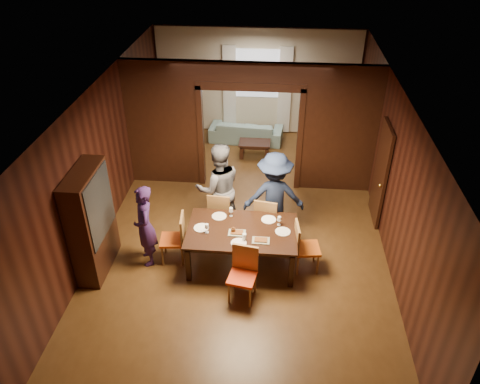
# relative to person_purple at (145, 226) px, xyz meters

# --- Properties ---
(floor) EXTENTS (9.00, 9.00, 0.00)m
(floor) POSITION_rel_person_purple_xyz_m (1.67, 1.27, -0.79)
(floor) COLOR #4D3015
(floor) RESTS_ON ground
(ceiling) EXTENTS (5.50, 9.00, 0.02)m
(ceiling) POSITION_rel_person_purple_xyz_m (1.67, 1.27, 2.11)
(ceiling) COLOR silver
(ceiling) RESTS_ON room_walls
(room_walls) EXTENTS (5.52, 9.01, 2.90)m
(room_walls) POSITION_rel_person_purple_xyz_m (1.67, 3.15, 0.71)
(room_walls) COLOR black
(room_walls) RESTS_ON floor
(person_purple) EXTENTS (0.57, 0.68, 1.59)m
(person_purple) POSITION_rel_person_purple_xyz_m (0.00, 0.00, 0.00)
(person_purple) COLOR #341B4F
(person_purple) RESTS_ON floor
(person_grey) EXTENTS (1.10, 0.97, 1.89)m
(person_grey) POSITION_rel_person_purple_xyz_m (1.19, 1.13, 0.15)
(person_grey) COLOR #55555C
(person_grey) RESTS_ON floor
(person_navy) EXTENTS (1.23, 0.78, 1.82)m
(person_navy) POSITION_rel_person_purple_xyz_m (2.27, 0.99, 0.11)
(person_navy) COLOR #19233E
(person_navy) RESTS_ON floor
(sofa) EXTENTS (2.02, 0.93, 0.57)m
(sofa) POSITION_rel_person_purple_xyz_m (1.42, 5.12, -0.51)
(sofa) COLOR #81A8A9
(sofa) RESTS_ON floor
(serving_bowl) EXTENTS (0.29, 0.29, 0.07)m
(serving_bowl) POSITION_rel_person_purple_xyz_m (1.79, 0.15, 0.00)
(serving_bowl) COLOR black
(serving_bowl) RESTS_ON dining_table
(dining_table) EXTENTS (1.95, 1.21, 0.76)m
(dining_table) POSITION_rel_person_purple_xyz_m (1.73, 0.08, -0.41)
(dining_table) COLOR black
(dining_table) RESTS_ON floor
(coffee_table) EXTENTS (0.80, 0.50, 0.40)m
(coffee_table) POSITION_rel_person_purple_xyz_m (1.71, 4.23, -0.59)
(coffee_table) COLOR black
(coffee_table) RESTS_ON floor
(chair_left) EXTENTS (0.48, 0.48, 0.97)m
(chair_left) POSITION_rel_person_purple_xyz_m (0.45, 0.08, -0.31)
(chair_left) COLOR #D14E13
(chair_left) RESTS_ON floor
(chair_right) EXTENTS (0.49, 0.49, 0.97)m
(chair_right) POSITION_rel_person_purple_xyz_m (2.90, 0.05, -0.31)
(chair_right) COLOR #BF5012
(chair_right) RESTS_ON floor
(chair_far_l) EXTENTS (0.47, 0.47, 0.97)m
(chair_far_l) POSITION_rel_person_purple_xyz_m (1.23, 1.01, -0.31)
(chair_far_l) COLOR #BF6F12
(chair_far_l) RESTS_ON floor
(chair_far_r) EXTENTS (0.51, 0.51, 0.97)m
(chair_far_r) POSITION_rel_person_purple_xyz_m (2.15, 0.89, -0.31)
(chair_far_r) COLOR orange
(chair_far_r) RESTS_ON floor
(chair_near) EXTENTS (0.51, 0.51, 0.97)m
(chair_near) POSITION_rel_person_purple_xyz_m (1.80, -0.79, -0.31)
(chair_near) COLOR #ED3E16
(chair_near) RESTS_ON floor
(hutch) EXTENTS (0.40, 1.20, 2.00)m
(hutch) POSITION_rel_person_purple_xyz_m (-0.86, -0.23, 0.21)
(hutch) COLOR black
(hutch) RESTS_ON floor
(door_right) EXTENTS (0.06, 0.90, 2.10)m
(door_right) POSITION_rel_person_purple_xyz_m (4.37, 1.77, 0.26)
(door_right) COLOR black
(door_right) RESTS_ON floor
(window_far) EXTENTS (1.20, 0.03, 1.30)m
(window_far) POSITION_rel_person_purple_xyz_m (1.67, 5.71, 0.91)
(window_far) COLOR silver
(window_far) RESTS_ON back_wall
(curtain_left) EXTENTS (0.35, 0.06, 2.40)m
(curtain_left) POSITION_rel_person_purple_xyz_m (0.92, 5.67, 0.46)
(curtain_left) COLOR white
(curtain_left) RESTS_ON back_wall
(curtain_right) EXTENTS (0.35, 0.06, 2.40)m
(curtain_right) POSITION_rel_person_purple_xyz_m (2.42, 5.67, 0.46)
(curtain_right) COLOR white
(curtain_right) RESTS_ON back_wall
(plate_left) EXTENTS (0.27, 0.27, 0.01)m
(plate_left) POSITION_rel_person_purple_xyz_m (1.00, 0.08, -0.03)
(plate_left) COLOR white
(plate_left) RESTS_ON dining_table
(plate_far_l) EXTENTS (0.27, 0.27, 0.01)m
(plate_far_l) POSITION_rel_person_purple_xyz_m (1.27, 0.45, -0.03)
(plate_far_l) COLOR silver
(plate_far_l) RESTS_ON dining_table
(plate_far_r) EXTENTS (0.27, 0.27, 0.01)m
(plate_far_r) POSITION_rel_person_purple_xyz_m (2.19, 0.43, -0.03)
(plate_far_r) COLOR white
(plate_far_r) RESTS_ON dining_table
(plate_right) EXTENTS (0.27, 0.27, 0.01)m
(plate_right) POSITION_rel_person_purple_xyz_m (2.45, 0.09, -0.03)
(plate_right) COLOR silver
(plate_right) RESTS_ON dining_table
(plate_near) EXTENTS (0.27, 0.27, 0.01)m
(plate_near) POSITION_rel_person_purple_xyz_m (1.70, -0.29, -0.03)
(plate_near) COLOR silver
(plate_near) RESTS_ON dining_table
(platter_a) EXTENTS (0.30, 0.20, 0.04)m
(platter_a) POSITION_rel_person_purple_xyz_m (1.65, -0.02, -0.02)
(platter_a) COLOR gray
(platter_a) RESTS_ON dining_table
(platter_b) EXTENTS (0.30, 0.20, 0.04)m
(platter_b) POSITION_rel_person_purple_xyz_m (2.08, -0.20, -0.02)
(platter_b) COLOR gray
(platter_b) RESTS_ON dining_table
(wineglass_left) EXTENTS (0.08, 0.08, 0.18)m
(wineglass_left) POSITION_rel_person_purple_xyz_m (1.12, -0.04, 0.06)
(wineglass_left) COLOR silver
(wineglass_left) RESTS_ON dining_table
(wineglass_far) EXTENTS (0.08, 0.08, 0.18)m
(wineglass_far) POSITION_rel_person_purple_xyz_m (1.49, 0.49, 0.06)
(wineglass_far) COLOR silver
(wineglass_far) RESTS_ON dining_table
(wineglass_right) EXTENTS (0.08, 0.08, 0.18)m
(wineglass_right) POSITION_rel_person_purple_xyz_m (2.38, 0.29, 0.06)
(wineglass_right) COLOR silver
(wineglass_right) RESTS_ON dining_table
(tumbler) EXTENTS (0.07, 0.07, 0.14)m
(tumbler) POSITION_rel_person_purple_xyz_m (1.79, -0.20, 0.04)
(tumbler) COLOR white
(tumbler) RESTS_ON dining_table
(condiment_jar) EXTENTS (0.08, 0.08, 0.11)m
(condiment_jar) POSITION_rel_person_purple_xyz_m (1.58, 0.00, 0.02)
(condiment_jar) COLOR #4C2711
(condiment_jar) RESTS_ON dining_table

